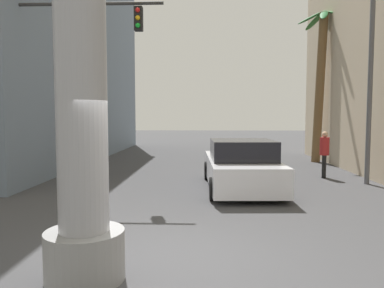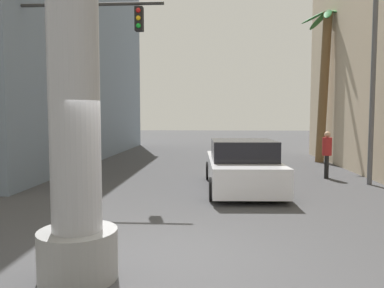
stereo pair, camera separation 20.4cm
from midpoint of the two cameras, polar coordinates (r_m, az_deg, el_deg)
name	(u,v)px [view 1 (the left image)]	position (r m, az deg, el deg)	size (l,w,h in m)	color
ground_plane	(197,170)	(15.99, 0.42, -3.92)	(85.35, 85.35, 0.00)	#424244
building_left	(21,26)	(22.46, -24.80, 16.05)	(8.45, 19.31, 13.99)	slate
street_lamp	(360,54)	(13.78, 23.88, 12.45)	(2.35, 0.28, 7.19)	#59595E
traffic_light_mast	(51,58)	(12.32, -21.08, 12.16)	(5.02, 0.32, 5.70)	#333333
car_lead	(241,167)	(11.82, 6.97, -3.44)	(2.33, 5.01, 1.56)	black
palm_tree_mid_left	(52,47)	(17.09, -20.87, 13.61)	(3.27, 3.17, 8.56)	brown
palm_tree_mid_right	(321,73)	(19.49, 18.77, 10.20)	(2.76, 2.62, 7.39)	brown
pedestrian_mid_right	(324,151)	(14.59, 19.15, -0.98)	(0.44, 0.44, 1.72)	black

